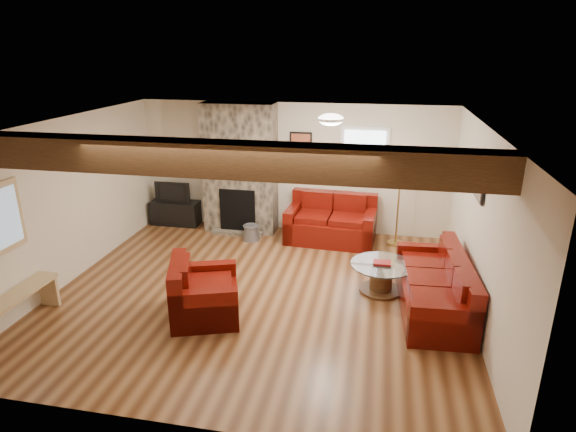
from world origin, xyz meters
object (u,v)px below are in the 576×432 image
at_px(television, 174,191).
at_px(coffee_table, 381,278).
at_px(tv_cabinet, 176,213).
at_px(sofa_three, 433,283).
at_px(loveseat, 331,219).
at_px(armchair_red, 205,289).
at_px(floor_lamp, 401,168).

bearing_deg(television, coffee_table, -27.10).
bearing_deg(tv_cabinet, sofa_three, -27.19).
distance_m(loveseat, coffee_table, 2.09).
height_order(armchair_red, tv_cabinet, armchair_red).
relative_size(armchair_red, coffee_table, 1.07).
relative_size(sofa_three, tv_cabinet, 2.08).
distance_m(sofa_three, armchair_red, 3.14).
xyz_separation_m(sofa_three, floor_lamp, (-0.46, 2.30, 1.05)).
height_order(sofa_three, loveseat, loveseat).
bearing_deg(floor_lamp, armchair_red, -130.13).
xyz_separation_m(loveseat, coffee_table, (0.96, -1.85, -0.21)).
distance_m(television, floor_lamp, 4.51).
xyz_separation_m(coffee_table, television, (-4.20, 2.15, 0.48)).
xyz_separation_m(loveseat, floor_lamp, (1.21, 0.08, 1.02)).
bearing_deg(sofa_three, armchair_red, -79.22).
xyz_separation_m(sofa_three, tv_cabinet, (-4.90, 2.52, -0.15)).
bearing_deg(sofa_three, television, -120.58).
bearing_deg(television, tv_cabinet, 0.00).
bearing_deg(floor_lamp, sofa_three, -78.80).
bearing_deg(loveseat, tv_cabinet, 178.27).
xyz_separation_m(armchair_red, television, (-1.86, 3.29, 0.30)).
relative_size(armchair_red, tv_cabinet, 1.01).
height_order(sofa_three, floor_lamp, floor_lamp).
height_order(loveseat, armchair_red, loveseat).
xyz_separation_m(loveseat, tv_cabinet, (-3.24, 0.30, -0.19)).
distance_m(sofa_three, loveseat, 2.77).
height_order(loveseat, coffee_table, loveseat).
bearing_deg(coffee_table, tv_cabinet, 152.90).
height_order(sofa_three, armchair_red, armchair_red).
relative_size(tv_cabinet, television, 1.34).
bearing_deg(sofa_three, floor_lamp, -172.19).
bearing_deg(loveseat, floor_lamp, 7.44).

